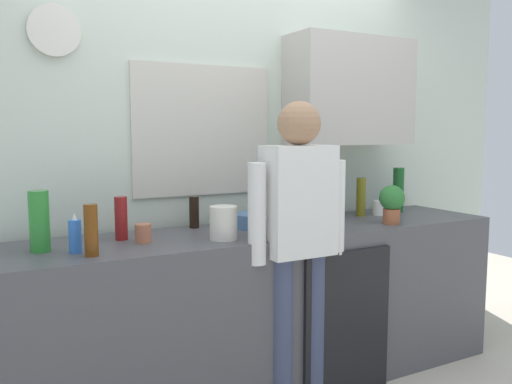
% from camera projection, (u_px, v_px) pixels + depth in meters
% --- Properties ---
extents(kitchen_counter, '(2.89, 0.64, 0.90)m').
position_uv_depth(kitchen_counter, '(268.00, 307.00, 3.03)').
color(kitchen_counter, '#4C4C51').
rests_on(kitchen_counter, ground_plane).
extents(dishwasher_panel, '(0.56, 0.02, 0.81)m').
position_uv_depth(dishwasher_panel, '(348.00, 324.00, 2.89)').
color(dishwasher_panel, black).
rests_on(dishwasher_panel, ground_plane).
extents(back_wall_assembly, '(4.49, 0.42, 2.60)m').
position_uv_depth(back_wall_assembly, '(249.00, 146.00, 3.32)').
color(back_wall_assembly, silver).
rests_on(back_wall_assembly, ground_plane).
extents(coffee_maker, '(0.20, 0.20, 0.33)m').
position_uv_depth(coffee_maker, '(309.00, 196.00, 3.31)').
color(coffee_maker, black).
rests_on(coffee_maker, kitchen_counter).
extents(bottle_red_vinegar, '(0.06, 0.06, 0.22)m').
position_uv_depth(bottle_red_vinegar, '(121.00, 218.00, 2.67)').
color(bottle_red_vinegar, maroon).
rests_on(bottle_red_vinegar, kitchen_counter).
extents(bottle_olive_oil, '(0.06, 0.06, 0.25)m').
position_uv_depth(bottle_olive_oil, '(361.00, 197.00, 3.42)').
color(bottle_olive_oil, olive).
rests_on(bottle_olive_oil, kitchen_counter).
extents(bottle_green_wine, '(0.07, 0.07, 0.30)m').
position_uv_depth(bottle_green_wine, '(398.00, 190.00, 3.62)').
color(bottle_green_wine, '#195923').
rests_on(bottle_green_wine, kitchen_counter).
extents(bottle_dark_sauce, '(0.06, 0.06, 0.18)m').
position_uv_depth(bottle_dark_sauce, '(194.00, 212.00, 3.01)').
color(bottle_dark_sauce, black).
rests_on(bottle_dark_sauce, kitchen_counter).
extents(bottle_amber_beer, '(0.06, 0.06, 0.23)m').
position_uv_depth(bottle_amber_beer, '(91.00, 230.00, 2.32)').
color(bottle_amber_beer, brown).
rests_on(bottle_amber_beer, kitchen_counter).
extents(bottle_clear_soda, '(0.09, 0.09, 0.28)m').
position_uv_depth(bottle_clear_soda, '(39.00, 221.00, 2.40)').
color(bottle_clear_soda, '#2D8C33').
rests_on(bottle_clear_soda, kitchen_counter).
extents(cup_white_mug, '(0.08, 0.08, 0.09)m').
position_uv_depth(cup_white_mug, '(379.00, 208.00, 3.47)').
color(cup_white_mug, white).
rests_on(cup_white_mug, kitchen_counter).
extents(cup_terracotta_mug, '(0.08, 0.08, 0.09)m').
position_uv_depth(cup_terracotta_mug, '(143.00, 233.00, 2.62)').
color(cup_terracotta_mug, '#B26647').
rests_on(cup_terracotta_mug, kitchen_counter).
extents(mixing_bowl, '(0.22, 0.22, 0.08)m').
position_uv_depth(mixing_bowl, '(253.00, 221.00, 3.02)').
color(mixing_bowl, '#4C72A5').
rests_on(mixing_bowl, kitchen_counter).
extents(potted_plant, '(0.15, 0.15, 0.23)m').
position_uv_depth(potted_plant, '(392.00, 202.00, 3.13)').
color(potted_plant, '#9E5638').
rests_on(potted_plant, kitchen_counter).
extents(dish_soap, '(0.06, 0.06, 0.18)m').
position_uv_depth(dish_soap, '(75.00, 236.00, 2.39)').
color(dish_soap, blue).
rests_on(dish_soap, kitchen_counter).
extents(storage_canister, '(0.14, 0.14, 0.17)m').
position_uv_depth(storage_canister, '(223.00, 223.00, 2.68)').
color(storage_canister, silver).
rests_on(storage_canister, kitchen_counter).
extents(person_at_sink, '(0.57, 0.22, 1.60)m').
position_uv_depth(person_at_sink, '(298.00, 230.00, 2.71)').
color(person_at_sink, '#3F4766').
rests_on(person_at_sink, ground_plane).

